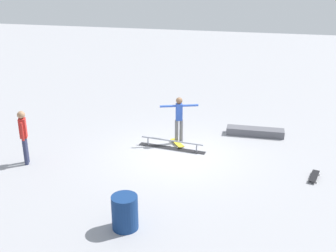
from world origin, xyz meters
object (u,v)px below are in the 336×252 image
object	(u,v)px
grind_rail	(172,145)
trash_bin	(125,212)
skater_main	(179,117)
loose_skateboard_black	(314,176)
skateboard_main	(177,143)
skate_ledge	(255,132)
bystander_red_shirt	(24,134)

from	to	relation	value
grind_rail	trash_bin	world-z (taller)	trash_bin
skater_main	loose_skateboard_black	xyz separation A→B (m)	(-4.45, 1.62, -0.88)
grind_rail	skateboard_main	world-z (taller)	grind_rail
grind_rail	skateboard_main	bearing A→B (deg)	-101.31
skateboard_main	loose_skateboard_black	distance (m)	4.65
grind_rail	trash_bin	size ratio (longest dim) A/B	2.84
grind_rail	skateboard_main	xyz separation A→B (m)	(-0.11, -0.35, -0.06)
skate_ledge	loose_skateboard_black	bearing A→B (deg)	122.23
grind_rail	loose_skateboard_black	world-z (taller)	grind_rail
bystander_red_shirt	loose_skateboard_black	bearing A→B (deg)	-106.68
skate_ledge	skateboard_main	world-z (taller)	skate_ledge
skateboard_main	loose_skateboard_black	size ratio (longest dim) A/B	0.92
skate_ledge	trash_bin	size ratio (longest dim) A/B	2.48
grind_rail	skate_ledge	distance (m)	3.31
skate_ledge	trash_bin	xyz separation A→B (m)	(2.57, 6.73, 0.28)
skateboard_main	bystander_red_shirt	world-z (taller)	bystander_red_shirt
grind_rail	skate_ledge	world-z (taller)	grind_rail
skateboard_main	loose_skateboard_black	xyz separation A→B (m)	(-4.44, 1.37, 0.00)
grind_rail	trash_bin	distance (m)	4.77
trash_bin	skater_main	bearing A→B (deg)	-90.08
grind_rail	trash_bin	xyz separation A→B (m)	(-0.10, 4.76, 0.29)
bystander_red_shirt	trash_bin	distance (m)	4.91
skater_main	bystander_red_shirt	bearing A→B (deg)	12.95
loose_skateboard_black	trash_bin	distance (m)	5.82
trash_bin	skate_ledge	bearing A→B (deg)	-110.87
grind_rail	skater_main	xyz separation A→B (m)	(-0.10, -0.60, 0.83)
skate_ledge	skateboard_main	size ratio (longest dim) A/B	2.73
skater_main	bystander_red_shirt	world-z (taller)	bystander_red_shirt
skate_ledge	bystander_red_shirt	world-z (taller)	bystander_red_shirt
skater_main	trash_bin	distance (m)	5.39
skateboard_main	skate_ledge	bearing A→B (deg)	-94.91
bystander_red_shirt	skate_ledge	bearing A→B (deg)	-82.83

